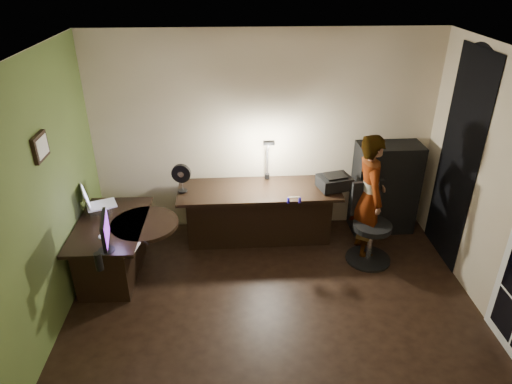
{
  "coord_description": "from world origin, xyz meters",
  "views": [
    {
      "loc": [
        -0.38,
        -3.65,
        3.47
      ],
      "look_at": [
        -0.15,
        1.05,
        1.0
      ],
      "focal_mm": 32.0,
      "sensor_mm": 36.0,
      "label": 1
    }
  ],
  "objects_px": {
    "monitor": "(105,239)",
    "person": "(369,196)",
    "desk_right": "(259,215)",
    "desk_left": "(115,250)",
    "cabinet": "(385,188)",
    "office_chair": "(372,226)"
  },
  "relations": [
    {
      "from": "monitor",
      "to": "person",
      "type": "height_order",
      "value": "person"
    },
    {
      "from": "desk_right",
      "to": "desk_left",
      "type": "bearing_deg",
      "value": -159.81
    },
    {
      "from": "desk_left",
      "to": "cabinet",
      "type": "distance_m",
      "value": 3.6
    },
    {
      "from": "desk_right",
      "to": "person",
      "type": "xyz_separation_m",
      "value": [
        1.34,
        -0.32,
        0.42
      ]
    },
    {
      "from": "desk_right",
      "to": "office_chair",
      "type": "distance_m",
      "value": 1.47
    },
    {
      "from": "cabinet",
      "to": "monitor",
      "type": "height_order",
      "value": "cabinet"
    },
    {
      "from": "desk_right",
      "to": "person",
      "type": "bearing_deg",
      "value": -14.43
    },
    {
      "from": "desk_left",
      "to": "person",
      "type": "distance_m",
      "value": 3.14
    },
    {
      "from": "monitor",
      "to": "person",
      "type": "bearing_deg",
      "value": 6.19
    },
    {
      "from": "monitor",
      "to": "office_chair",
      "type": "height_order",
      "value": "monitor"
    },
    {
      "from": "office_chair",
      "to": "person",
      "type": "bearing_deg",
      "value": 85.74
    },
    {
      "from": "desk_right",
      "to": "cabinet",
      "type": "height_order",
      "value": "cabinet"
    },
    {
      "from": "office_chair",
      "to": "person",
      "type": "xyz_separation_m",
      "value": [
        -0.02,
        0.21,
        0.31
      ]
    },
    {
      "from": "monitor",
      "to": "office_chair",
      "type": "relative_size",
      "value": 0.44
    },
    {
      "from": "desk_right",
      "to": "person",
      "type": "relative_size",
      "value": 1.29
    },
    {
      "from": "cabinet",
      "to": "office_chair",
      "type": "distance_m",
      "value": 0.85
    },
    {
      "from": "desk_right",
      "to": "cabinet",
      "type": "bearing_deg",
      "value": 6.47
    },
    {
      "from": "person",
      "to": "desk_right",
      "type": "bearing_deg",
      "value": 74.86
    },
    {
      "from": "cabinet",
      "to": "person",
      "type": "relative_size",
      "value": 0.78
    },
    {
      "from": "person",
      "to": "desk_left",
      "type": "bearing_deg",
      "value": 94.84
    },
    {
      "from": "desk_right",
      "to": "monitor",
      "type": "height_order",
      "value": "monitor"
    },
    {
      "from": "office_chair",
      "to": "person",
      "type": "relative_size",
      "value": 0.62
    }
  ]
}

